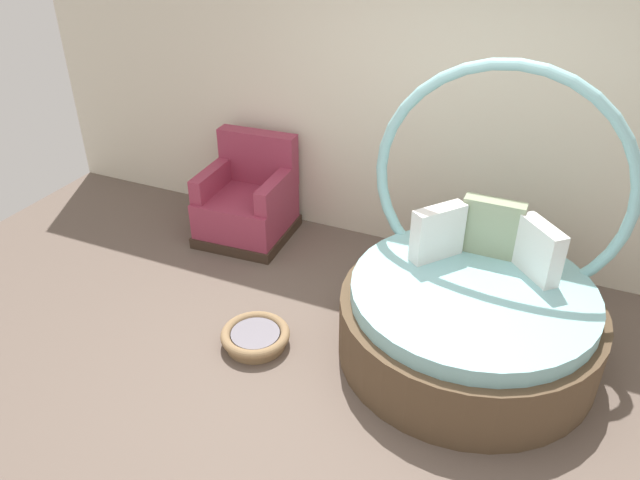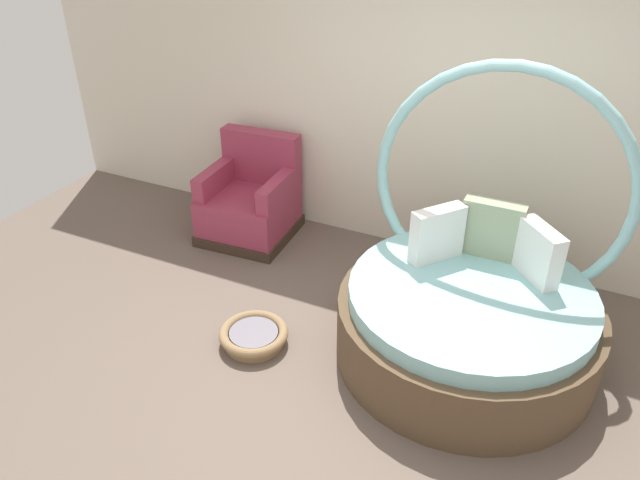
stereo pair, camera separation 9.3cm
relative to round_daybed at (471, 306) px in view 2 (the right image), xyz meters
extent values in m
cube|color=#66564C|center=(-0.65, -0.79, -0.41)|extent=(8.00, 8.00, 0.02)
cube|color=silver|center=(-0.65, 1.29, 1.02)|extent=(8.00, 0.12, 2.83)
cylinder|color=brown|center=(0.00, -0.07, -0.16)|extent=(1.82, 1.82, 0.47)
cylinder|color=#8CC6CC|center=(0.00, -0.07, 0.13)|extent=(1.67, 1.67, 0.12)
torus|color=#8CC6CC|center=(0.00, 0.43, 0.71)|extent=(1.80, 0.08, 1.80)
cube|color=white|center=(0.35, 0.26, 0.39)|extent=(0.36, 0.37, 0.39)
cube|color=#93A37F|center=(0.00, 0.41, 0.41)|extent=(0.43, 0.12, 0.43)
cube|color=white|center=(-0.34, 0.20, 0.39)|extent=(0.34, 0.39, 0.40)
cube|color=#38281E|center=(-2.26, 0.74, -0.35)|extent=(0.84, 0.84, 0.10)
cube|color=#99334C|center=(-2.26, 0.74, -0.13)|extent=(0.80, 0.80, 0.34)
cube|color=#99334C|center=(-2.28, 1.05, 0.29)|extent=(0.77, 0.21, 0.50)
cube|color=#99334C|center=(-2.58, 0.72, 0.15)|extent=(0.16, 0.69, 0.22)
cube|color=#99334C|center=(-1.94, 0.76, 0.15)|extent=(0.16, 0.69, 0.22)
cylinder|color=#8E704C|center=(-1.42, -0.61, -0.37)|extent=(0.44, 0.44, 0.06)
torus|color=#8E704C|center=(-1.42, -0.61, -0.30)|extent=(0.51, 0.51, 0.07)
cylinder|color=slate|center=(-1.42, -0.61, -0.31)|extent=(0.36, 0.36, 0.05)
camera|label=1|loc=(0.43, -3.58, 2.62)|focal=34.38mm
camera|label=2|loc=(0.51, -3.54, 2.62)|focal=34.38mm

